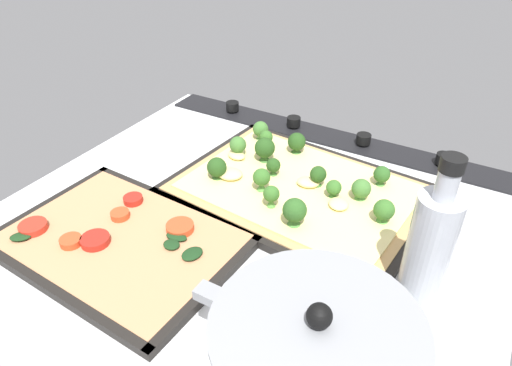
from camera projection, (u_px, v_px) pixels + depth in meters
The scene contains 8 objects.
ground_plane at pixel (248, 229), 71.59cm from camera, with size 74.81×69.39×3.00cm, color silver.
stove_control_panel at pixel (327, 135), 92.83cm from camera, with size 71.81×7.00×2.60cm.
baking_tray_front at pixel (299, 194), 76.20cm from camera, with size 42.62×32.63×1.30cm.
broccoli_pizza at pixel (296, 184), 75.81cm from camera, with size 40.00×30.01×5.74cm.
baking_tray_back at pixel (122, 243), 66.10cm from camera, with size 34.79×25.55×1.30cm.
veggie_pizza_back at pixel (120, 239), 65.84cm from camera, with size 32.27×23.03×1.90cm.
cooking_pot at pixel (314, 361), 44.38cm from camera, with size 26.94×20.14×13.17cm.
oil_bottle at pixel (429, 250), 52.74cm from camera, with size 5.19×5.19×20.97cm.
Camera 1 is at (-28.78, 47.28, 44.48)cm, focal length 32.47 mm.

